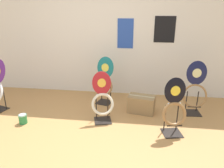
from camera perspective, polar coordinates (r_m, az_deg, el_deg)
ground_plane at (r=3.14m, az=-9.94°, el=-16.31°), size 14.00×14.00×0.00m
wall_back at (r=4.62m, az=-3.03°, el=13.20°), size 8.00×0.07×2.60m
toilet_seat_display_navy_moon at (r=4.06m, az=20.88°, el=-1.52°), size 0.43×0.30×0.96m
toilet_seat_display_teal_sax at (r=4.24m, az=-2.00°, el=0.63°), size 0.40×0.34×0.92m
toilet_seat_display_crimson_swirl at (r=3.58m, az=-2.54°, el=-3.98°), size 0.41×0.37×0.83m
toilet_seat_display_jazz_black at (r=3.33m, az=15.95°, el=-6.29°), size 0.38×0.33×0.88m
paint_can at (r=3.91m, az=-22.26°, el=-8.36°), size 0.14×0.14×0.16m
storage_box at (r=3.99m, az=7.66°, el=-5.22°), size 0.51×0.37×0.31m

